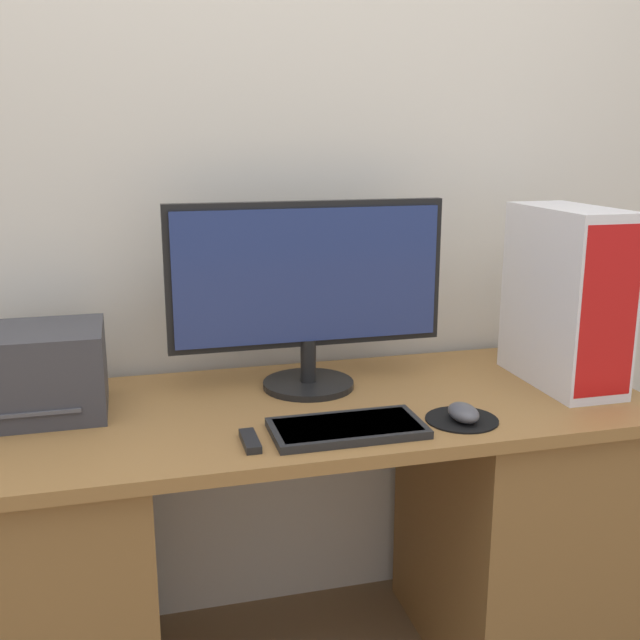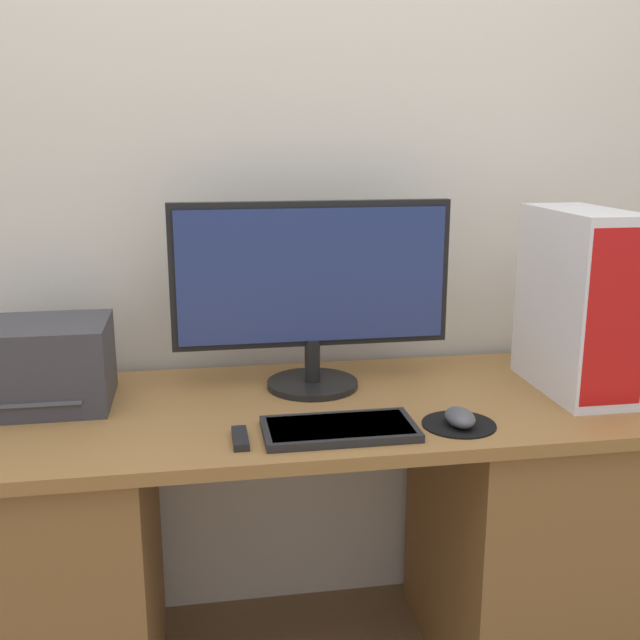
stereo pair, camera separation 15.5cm
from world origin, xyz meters
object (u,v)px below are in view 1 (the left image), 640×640
printer (26,373)px  monitor (308,285)px  mouse (463,413)px  keyboard (347,428)px  remote_control (250,441)px  computer_tower (566,297)px

printer → monitor: bearing=2.2°
monitor → mouse: 0.49m
keyboard → remote_control: 0.22m
monitor → remote_control: bearing=-122.1°
keyboard → computer_tower: bearing=16.1°
keyboard → printer: size_ratio=0.96×
monitor → computer_tower: monitor is taller
keyboard → mouse: size_ratio=3.42×
monitor → computer_tower: 0.66m
keyboard → remote_control: bearing=-176.6°
monitor → printer: size_ratio=2.00×
monitor → mouse: size_ratio=7.17×
mouse → printer: (-0.95, 0.30, 0.08)m
computer_tower → remote_control: 0.90m
mouse → printer: printer is taller
keyboard → computer_tower: size_ratio=0.73×
monitor → mouse: bearing=-49.5°
remote_control → computer_tower: bearing=13.0°
keyboard → printer: 0.74m
monitor → computer_tower: size_ratio=1.53×
computer_tower → remote_control: bearing=-167.0°
printer → keyboard: bearing=-23.1°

